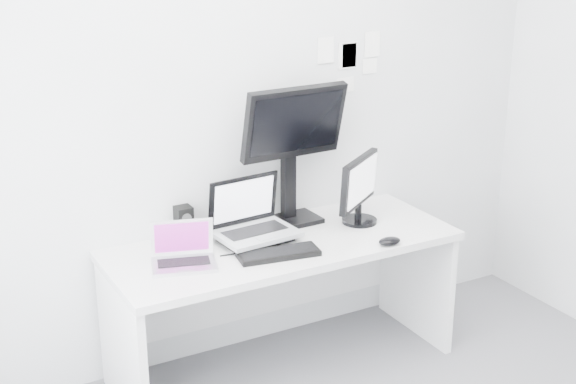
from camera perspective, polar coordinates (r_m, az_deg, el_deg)
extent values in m
plane|color=silver|center=(4.24, -2.66, 5.88)|extent=(3.60, 0.00, 3.60)
cube|color=silver|center=(4.29, -0.37, -8.01)|extent=(1.80, 0.70, 0.73)
cube|color=silver|center=(3.83, -7.39, -3.71)|extent=(0.35, 0.30, 0.22)
cube|color=black|center=(4.19, -7.34, -2.10)|extent=(0.10, 0.10, 0.17)
cube|color=#A7ABAF|center=(4.07, -2.25, -1.37)|extent=(0.42, 0.34, 0.33)
cube|color=black|center=(4.26, 0.26, 2.73)|extent=(0.58, 0.23, 0.78)
cube|color=black|center=(4.33, 5.11, 0.21)|extent=(0.45, 0.39, 0.38)
cube|color=black|center=(3.96, -0.67, -4.36)|extent=(0.42, 0.20, 0.03)
ellipsoid|color=black|center=(4.12, 7.16, -3.45)|extent=(0.13, 0.09, 0.04)
cube|color=white|center=(4.39, 2.67, 9.94)|extent=(0.10, 0.00, 0.14)
cube|color=white|center=(4.48, 4.33, 9.56)|extent=(0.09, 0.00, 0.13)
cube|color=white|center=(4.55, 5.95, 10.31)|extent=(0.10, 0.00, 0.14)
cube|color=white|center=(4.50, 4.06, 7.54)|extent=(0.11, 0.00, 0.08)
cube|color=white|center=(4.57, 5.77, 8.82)|extent=(0.09, 0.00, 0.08)
cube|color=white|center=(4.47, 4.22, 9.55)|extent=(0.12, 0.00, 0.14)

